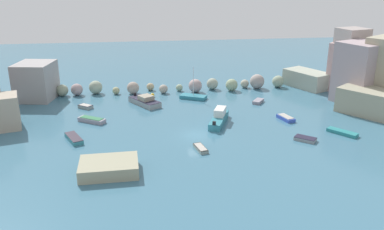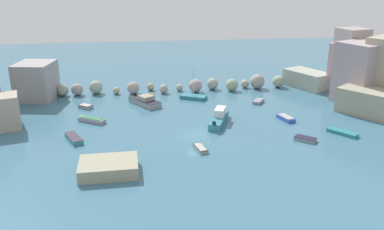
# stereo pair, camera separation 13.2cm
# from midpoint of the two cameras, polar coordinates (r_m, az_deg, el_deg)

# --- Properties ---
(cove_water) EXTENTS (160.00, 160.00, 0.00)m
(cove_water) POSITION_cam_midpoint_polar(r_m,az_deg,el_deg) (54.54, 0.68, -2.85)
(cove_water) COLOR #3E6E86
(cove_water) RESTS_ON ground
(cliff_headland_right) EXTENTS (21.30, 25.79, 11.45)m
(cliff_headland_right) POSITION_cam_midpoint_polar(r_m,az_deg,el_deg) (76.14, 24.24, 5.23)
(cliff_headland_right) COLOR #A69F85
(cliff_headland_right) RESTS_ON ground
(rock_breakwater) EXTENTS (41.76, 4.18, 2.69)m
(rock_breakwater) POSITION_cam_midpoint_polar(r_m,az_deg,el_deg) (74.40, -1.42, 4.17)
(rock_breakwater) COLOR #949F84
(rock_breakwater) RESTS_ON ground
(stone_dock) EXTENTS (6.45, 4.78, 1.39)m
(stone_dock) POSITION_cam_midpoint_polar(r_m,az_deg,el_deg) (45.26, -11.68, -7.20)
(stone_dock) COLOR #A09C80
(stone_dock) RESTS_ON ground
(channel_buoy) EXTENTS (0.70, 0.70, 0.70)m
(channel_buoy) POSITION_cam_midpoint_polar(r_m,az_deg,el_deg) (71.40, -5.62, 2.79)
(channel_buoy) COLOR gold
(channel_buoy) RESTS_ON cove_water
(moored_boat_0) EXTENTS (4.83, 3.76, 5.56)m
(moored_boat_0) POSITION_cam_midpoint_polar(r_m,az_deg,el_deg) (70.18, 0.13, 2.57)
(moored_boat_0) COLOR teal
(moored_boat_0) RESTS_ON cove_water
(moored_boat_1) EXTENTS (5.39, 6.63, 1.64)m
(moored_boat_1) POSITION_cam_midpoint_polar(r_m,az_deg,el_deg) (67.35, -6.69, 1.95)
(moored_boat_1) COLOR gray
(moored_boat_1) RESTS_ON cove_water
(moored_boat_2) EXTENTS (3.44, 3.94, 0.47)m
(moored_boat_2) POSITION_cam_midpoint_polar(r_m,az_deg,el_deg) (58.46, 20.30, -2.30)
(moored_boat_2) COLOR teal
(moored_boat_2) RESTS_ON cove_water
(moored_boat_3) EXTENTS (4.18, 7.08, 2.03)m
(moored_boat_3) POSITION_cam_midpoint_polar(r_m,az_deg,el_deg) (58.81, 3.76, -0.42)
(moored_boat_3) COLOR teal
(moored_boat_3) RESTS_ON cove_water
(moored_boat_4) EXTENTS (1.62, 2.99, 0.43)m
(moored_boat_4) POSITION_cam_midpoint_polar(r_m,az_deg,el_deg) (50.06, 1.14, -4.68)
(moored_boat_4) COLOR gray
(moored_boat_4) RESTS_ON cove_water
(moored_boat_5) EXTENTS (2.55, 2.39, 0.56)m
(moored_boat_5) POSITION_cam_midpoint_polar(r_m,az_deg,el_deg) (67.42, -14.79, 1.17)
(moored_boat_5) COLOR gray
(moored_boat_5) RESTS_ON cove_water
(moored_boat_6) EXTENTS (2.10, 3.28, 0.58)m
(moored_boat_6) POSITION_cam_midpoint_polar(r_m,az_deg,el_deg) (61.64, 12.97, -0.41)
(moored_boat_6) COLOR blue
(moored_boat_6) RESTS_ON cove_water
(moored_boat_7) EXTENTS (2.88, 4.21, 0.60)m
(moored_boat_7) POSITION_cam_midpoint_polar(r_m,az_deg,el_deg) (54.93, -16.32, -3.17)
(moored_boat_7) COLOR teal
(moored_boat_7) RESTS_ON cove_water
(moored_boat_8) EXTENTS (2.46, 2.74, 0.50)m
(moored_boat_8) POSITION_cam_midpoint_polar(r_m,az_deg,el_deg) (68.85, 9.23, 1.92)
(moored_boat_8) COLOR gray
(moored_boat_8) RESTS_ON cove_water
(moored_boat_9) EXTENTS (4.22, 3.38, 0.67)m
(moored_boat_9) POSITION_cam_midpoint_polar(r_m,az_deg,el_deg) (60.95, -13.96, -0.67)
(moored_boat_9) COLOR #938D9D
(moored_boat_9) RESTS_ON cove_water
(moored_boat_10) EXTENTS (2.96, 2.81, 0.47)m
(moored_boat_10) POSITION_cam_midpoint_polar(r_m,az_deg,el_deg) (54.73, 15.56, -3.25)
(moored_boat_10) COLOR gray
(moored_boat_10) RESTS_ON cove_water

